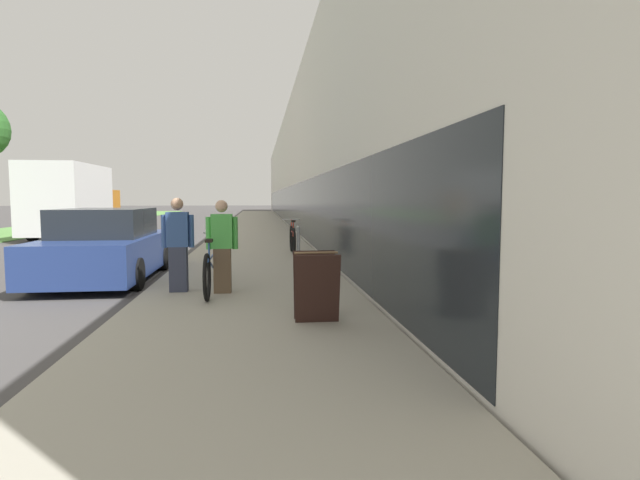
# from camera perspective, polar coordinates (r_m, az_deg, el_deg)

# --- Properties ---
(sidewalk_slab) EXTENTS (3.64, 70.00, 0.11)m
(sidewalk_slab) POSITION_cam_1_polar(r_m,az_deg,el_deg) (26.95, -7.29, 1.29)
(sidewalk_slab) COLOR #A39E8E
(sidewalk_slab) RESTS_ON ground
(storefront_facade) EXTENTS (10.01, 70.00, 7.12)m
(storefront_facade) POSITION_cam_1_polar(r_m,az_deg,el_deg) (35.59, 3.93, 7.80)
(storefront_facade) COLOR silver
(storefront_facade) RESTS_ON ground
(lawn_strip) EXTENTS (4.50, 70.00, 0.03)m
(lawn_strip) POSITION_cam_1_polar(r_m,az_deg,el_deg) (33.18, -28.14, 1.35)
(lawn_strip) COLOR #5B9347
(lawn_strip) RESTS_ON ground
(tandem_bicycle) EXTENTS (0.52, 2.92, 0.94)m
(tandem_bicycle) POSITION_cam_1_polar(r_m,az_deg,el_deg) (8.91, -12.10, -2.94)
(tandem_bicycle) COLOR black
(tandem_bicycle) RESTS_ON sidewalk_slab
(person_rider) EXTENTS (0.53, 0.21, 1.55)m
(person_rider) POSITION_cam_1_polar(r_m,az_deg,el_deg) (8.48, -11.12, -0.72)
(person_rider) COLOR brown
(person_rider) RESTS_ON sidewalk_slab
(person_bystander) EXTENTS (0.54, 0.21, 1.59)m
(person_bystander) POSITION_cam_1_polar(r_m,az_deg,el_deg) (8.75, -15.92, -0.52)
(person_bystander) COLOR #33384C
(person_bystander) RESTS_ON sidewalk_slab
(bike_rack_hoop) EXTENTS (0.05, 0.60, 0.84)m
(bike_rack_hoop) POSITION_cam_1_polar(r_m,az_deg,el_deg) (13.15, -2.50, 0.14)
(bike_rack_hoop) COLOR gray
(bike_rack_hoop) RESTS_ON sidewalk_slab
(cruiser_bike_nearest) EXTENTS (0.52, 1.85, 0.97)m
(cruiser_bike_nearest) POSITION_cam_1_polar(r_m,az_deg,el_deg) (14.29, -3.16, 0.08)
(cruiser_bike_nearest) COLOR black
(cruiser_bike_nearest) RESTS_ON sidewalk_slab
(sandwich_board_sign) EXTENTS (0.56, 0.56, 0.90)m
(sandwich_board_sign) POSITION_cam_1_polar(r_m,az_deg,el_deg) (6.47, -0.44, -5.28)
(sandwich_board_sign) COLOR #331E19
(sandwich_board_sign) RESTS_ON sidewalk_slab
(parked_sedan_curbside) EXTENTS (1.99, 4.35, 1.48)m
(parked_sedan_curbside) POSITION_cam_1_polar(r_m,az_deg,el_deg) (11.23, -23.24, -0.77)
(parked_sedan_curbside) COLOR navy
(parked_sedan_curbside) RESTS_ON ground
(moving_truck) EXTENTS (2.32, 6.44, 3.07)m
(moving_truck) POSITION_cam_1_polar(r_m,az_deg,el_deg) (23.73, -26.42, 3.96)
(moving_truck) COLOR orange
(moving_truck) RESTS_ON ground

